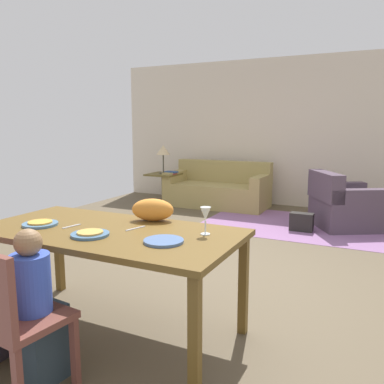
{
  "coord_description": "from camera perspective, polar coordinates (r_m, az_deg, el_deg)",
  "views": [
    {
      "loc": [
        1.58,
        -3.62,
        1.47
      ],
      "look_at": [
        -0.05,
        -0.26,
        0.85
      ],
      "focal_mm": 37.07,
      "sensor_mm": 36.0,
      "label": 1
    }
  ],
  "objects": [
    {
      "name": "handbag",
      "position": [
        5.83,
        15.48,
        -4.19
      ],
      "size": [
        0.32,
        0.16,
        0.26
      ],
      "primitive_type": "cube",
      "color": "black",
      "rests_on": "ground_plane"
    },
    {
      "name": "table_lamp",
      "position": [
        7.51,
        -4.17,
        5.91
      ],
      "size": [
        0.26,
        0.26,
        0.54
      ],
      "color": "#403E2D",
      "rests_on": "side_table"
    },
    {
      "name": "person_child",
      "position": [
        2.49,
        -21.31,
        -15.84
      ],
      "size": [
        0.22,
        0.3,
        0.92
      ],
      "color": "#2C3B44",
      "rests_on": "ground_plane"
    },
    {
      "name": "area_rug",
      "position": [
        6.18,
        14.17,
        -4.56
      ],
      "size": [
        2.6,
        1.8,
        0.01
      ],
      "primitive_type": "cube",
      "color": "#8F6293",
      "rests_on": "ground_plane"
    },
    {
      "name": "knife",
      "position": [
        2.81,
        -8.14,
        -5.2
      ],
      "size": [
        0.06,
        0.17,
        0.01
      ],
      "primitive_type": "cube",
      "rotation": [
        0.0,
        0.0,
        -0.29
      ],
      "color": "silver",
      "rests_on": "dining_table"
    },
    {
      "name": "plate_near_woman",
      "position": [
        2.47,
        -4.1,
        -7.05
      ],
      "size": [
        0.25,
        0.25,
        0.02
      ],
      "primitive_type": "cylinder",
      "color": "#4D6EA6",
      "rests_on": "dining_table"
    },
    {
      "name": "plate_near_child",
      "position": [
        2.7,
        -14.45,
        -5.93
      ],
      "size": [
        0.25,
        0.25,
        0.02
      ],
      "primitive_type": "cylinder",
      "color": "teal",
      "rests_on": "dining_table"
    },
    {
      "name": "pizza_near_child",
      "position": [
        2.69,
        -14.46,
        -5.63
      ],
      "size": [
        0.17,
        0.17,
        0.01
      ],
      "primitive_type": "cylinder",
      "color": "gold",
      "rests_on": "plate_near_child"
    },
    {
      "name": "book_upper",
      "position": [
        7.43,
        -3.0,
        2.89
      ],
      "size": [
        0.22,
        0.16,
        0.03
      ],
      "primitive_type": "cube",
      "color": "#294A87",
      "rests_on": "book_lower"
    },
    {
      "name": "book_lower",
      "position": [
        7.41,
        -3.18,
        2.65
      ],
      "size": [
        0.22,
        0.16,
        0.03
      ],
      "primitive_type": "cube",
      "color": "brown",
      "rests_on": "side_table"
    },
    {
      "name": "plate_near_man",
      "position": [
        3.08,
        -21.0,
        -4.34
      ],
      "size": [
        0.25,
        0.25,
        0.02
      ],
      "primitive_type": "cylinder",
      "color": "teal",
      "rests_on": "dining_table"
    },
    {
      "name": "dining_chair_child",
      "position": [
        2.38,
        -24.7,
        -15.77
      ],
      "size": [
        0.46,
        0.46,
        0.87
      ],
      "color": "brown",
      "rests_on": "ground_plane"
    },
    {
      "name": "couch",
      "position": [
        7.37,
        3.77,
        0.32
      ],
      "size": [
        1.85,
        0.86,
        0.82
      ],
      "color": "tan",
      "rests_on": "ground_plane"
    },
    {
      "name": "dining_table",
      "position": [
        2.85,
        -12.03,
        -6.65
      ],
      "size": [
        1.85,
        0.92,
        0.76
      ],
      "color": "brown",
      "rests_on": "ground_plane"
    },
    {
      "name": "armchair",
      "position": [
        6.19,
        20.95,
        -1.9
      ],
      "size": [
        1.17,
        1.17,
        0.82
      ],
      "color": "#50404F",
      "rests_on": "ground_plane"
    },
    {
      "name": "pizza_near_man",
      "position": [
        3.08,
        -21.01,
        -4.07
      ],
      "size": [
        0.17,
        0.17,
        0.01
      ],
      "primitive_type": "cylinder",
      "color": "gold",
      "rests_on": "plate_near_man"
    },
    {
      "name": "fork",
      "position": [
        2.97,
        -16.93,
        -4.74
      ],
      "size": [
        0.04,
        0.15,
        0.01
      ],
      "primitive_type": "cube",
      "rotation": [
        0.0,
        0.0,
        -0.19
      ],
      "color": "silver",
      "rests_on": "dining_table"
    },
    {
      "name": "back_wall",
      "position": [
        7.56,
        14.0,
        8.27
      ],
      "size": [
        6.9,
        0.1,
        2.7
      ],
      "primitive_type": "cube",
      "color": "beige",
      "rests_on": "ground_plane"
    },
    {
      "name": "side_table",
      "position": [
        7.57,
        -4.11,
        1.14
      ],
      "size": [
        0.56,
        0.56,
        0.58
      ],
      "color": "brown",
      "rests_on": "ground_plane"
    },
    {
      "name": "cat",
      "position": [
        3.02,
        -5.68,
        -2.56
      ],
      "size": [
        0.35,
        0.25,
        0.17
      ],
      "primitive_type": "ellipsoid",
      "rotation": [
        0.0,
        0.0,
        0.32
      ],
      "color": "orange",
      "rests_on": "dining_table"
    },
    {
      "name": "wine_glass",
      "position": [
        2.61,
        1.95,
        -3.32
      ],
      "size": [
        0.07,
        0.07,
        0.19
      ],
      "color": "silver",
      "rests_on": "dining_table"
    },
    {
      "name": "ground_plane",
      "position": [
        4.7,
        5.0,
        -8.92
      ],
      "size": [
        6.9,
        6.32,
        0.02
      ],
      "primitive_type": "cube",
      "color": "brown"
    }
  ]
}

